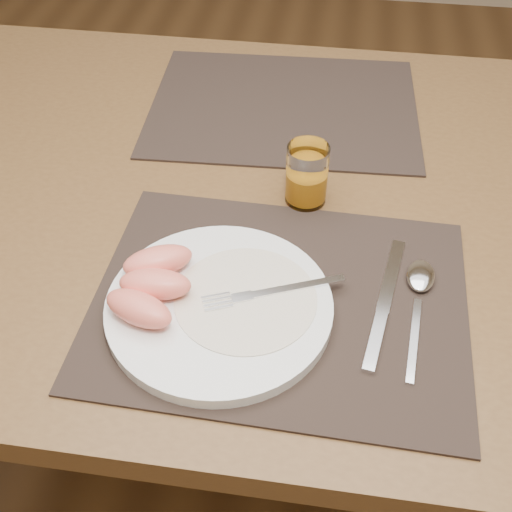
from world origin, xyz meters
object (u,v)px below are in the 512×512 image
object	(u,v)px
plate	(219,307)
spoon	(420,284)
fork	(262,294)
juice_glass	(307,177)
knife	(382,312)
placemat_near	(280,301)
placemat_far	(284,106)
table	(279,230)

from	to	relation	value
plate	spoon	world-z (taller)	plate
fork	juice_glass	world-z (taller)	juice_glass
knife	juice_glass	distance (m)	0.23
placemat_near	plate	xyz separation A→B (m)	(-0.07, -0.03, 0.01)
spoon	placemat_near	bearing A→B (deg)	-165.09
placemat_near	placemat_far	size ratio (longest dim) A/B	1.00
knife	spoon	distance (m)	0.07
plate	placemat_near	bearing A→B (deg)	22.55
fork	placemat_near	bearing A→B (deg)	24.65
table	knife	distance (m)	0.28
table	knife	size ratio (longest dim) A/B	6.38
placemat_near	spoon	xyz separation A→B (m)	(0.17, 0.04, 0.01)
table	plate	bearing A→B (deg)	-99.92
knife	spoon	size ratio (longest dim) A/B	1.14
table	spoon	bearing A→B (deg)	-42.08
knife	table	bearing A→B (deg)	123.56
placemat_near	spoon	world-z (taller)	spoon
table	plate	size ratio (longest dim) A/B	5.19
knife	juice_glass	size ratio (longest dim) A/B	2.49
placemat_far	juice_glass	xyz separation A→B (m)	(0.06, -0.24, 0.04)
placemat_far	juice_glass	size ratio (longest dim) A/B	5.10
placemat_far	knife	xyz separation A→B (m)	(0.17, -0.44, 0.00)
placemat_near	placemat_far	world-z (taller)	same
juice_glass	placemat_far	bearing A→B (deg)	103.59
placemat_far	juice_glass	bearing A→B (deg)	-76.41
plate	knife	xyz separation A→B (m)	(0.19, 0.02, -0.01)
plate	juice_glass	size ratio (longest dim) A/B	3.06
placemat_near	plate	world-z (taller)	plate
placemat_near	knife	distance (m)	0.12
table	plate	xyz separation A→B (m)	(-0.04, -0.25, 0.10)
plate	juice_glass	distance (m)	0.24
spoon	table	bearing A→B (deg)	137.92
placemat_near	knife	world-z (taller)	knife
table	placemat_near	size ratio (longest dim) A/B	3.11
spoon	fork	bearing A→B (deg)	-163.96
placemat_near	plate	bearing A→B (deg)	-157.45
spoon	juice_glass	size ratio (longest dim) A/B	2.18
placemat_near	knife	xyz separation A→B (m)	(0.12, -0.00, 0.00)
spoon	knife	bearing A→B (deg)	-132.66
table	juice_glass	size ratio (longest dim) A/B	15.87
table	placemat_far	world-z (taller)	placemat_far
fork	plate	bearing A→B (deg)	-158.37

